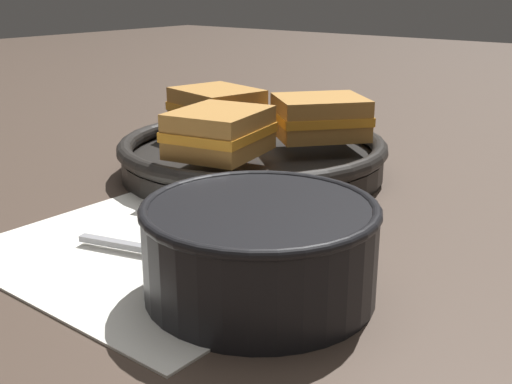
{
  "coord_description": "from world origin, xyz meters",
  "views": [
    {
      "loc": [
        0.34,
        -0.4,
        0.21
      ],
      "look_at": [
        0.0,
        0.02,
        0.04
      ],
      "focal_mm": 45.0,
      "sensor_mm": 36.0,
      "label": 1
    }
  ],
  "objects_px": {
    "skillet": "(252,155)",
    "sandwich_far_left": "(220,132)",
    "sandwich_near_left": "(320,117)",
    "spoon": "(195,258)",
    "soup_bowl": "(260,244)",
    "sandwich_near_right": "(217,107)"
  },
  "relations": [
    {
      "from": "skillet",
      "to": "sandwich_far_left",
      "type": "bearing_deg",
      "value": -75.97
    },
    {
      "from": "sandwich_far_left",
      "to": "skillet",
      "type": "bearing_deg",
      "value": 104.03
    },
    {
      "from": "sandwich_near_left",
      "to": "sandwich_far_left",
      "type": "distance_m",
      "value": 0.13
    },
    {
      "from": "sandwich_near_left",
      "to": "sandwich_far_left",
      "type": "height_order",
      "value": "same"
    },
    {
      "from": "sandwich_near_left",
      "to": "spoon",
      "type": "bearing_deg",
      "value": -76.2
    },
    {
      "from": "spoon",
      "to": "sandwich_far_left",
      "type": "height_order",
      "value": "sandwich_far_left"
    },
    {
      "from": "soup_bowl",
      "to": "sandwich_near_right",
      "type": "distance_m",
      "value": 0.37
    },
    {
      "from": "spoon",
      "to": "sandwich_near_left",
      "type": "distance_m",
      "value": 0.3
    },
    {
      "from": "sandwich_far_left",
      "to": "soup_bowl",
      "type": "bearing_deg",
      "value": -41.85
    },
    {
      "from": "soup_bowl",
      "to": "sandwich_near_left",
      "type": "relative_size",
      "value": 1.26
    },
    {
      "from": "sandwich_far_left",
      "to": "sandwich_near_right",
      "type": "bearing_deg",
      "value": 132.85
    },
    {
      "from": "sandwich_near_right",
      "to": "sandwich_far_left",
      "type": "bearing_deg",
      "value": -47.15
    },
    {
      "from": "soup_bowl",
      "to": "sandwich_near_left",
      "type": "distance_m",
      "value": 0.32
    },
    {
      "from": "sandwich_near_left",
      "to": "sandwich_near_right",
      "type": "relative_size",
      "value": 1.13
    },
    {
      "from": "sandwich_near_left",
      "to": "sandwich_far_left",
      "type": "relative_size",
      "value": 1.14
    },
    {
      "from": "sandwich_near_left",
      "to": "sandwich_near_right",
      "type": "xyz_separation_m",
      "value": [
        -0.13,
        -0.03,
        0.0
      ]
    },
    {
      "from": "sandwich_near_right",
      "to": "skillet",
      "type": "bearing_deg",
      "value": -16.85
    },
    {
      "from": "soup_bowl",
      "to": "spoon",
      "type": "distance_m",
      "value": 0.07
    },
    {
      "from": "skillet",
      "to": "spoon",
      "type": "bearing_deg",
      "value": -60.91
    },
    {
      "from": "spoon",
      "to": "skillet",
      "type": "xyz_separation_m",
      "value": [
        -0.13,
        0.23,
        0.01
      ]
    },
    {
      "from": "skillet",
      "to": "sandwich_near_right",
      "type": "relative_size",
      "value": 3.52
    },
    {
      "from": "spoon",
      "to": "sandwich_near_right",
      "type": "distance_m",
      "value": 0.33
    }
  ]
}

